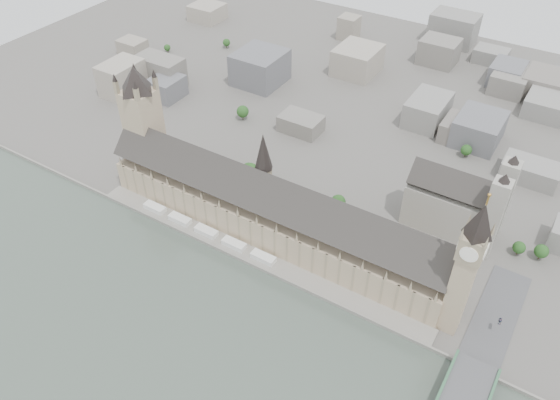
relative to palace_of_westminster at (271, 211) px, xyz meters
The scene contains 12 objects.
ground 30.06m from the palace_of_westminster, 90.00° to the right, with size 900.00×900.00×0.00m, color #595651.
embankment_wall 40.67m from the palace_of_westminster, 90.00° to the right, with size 600.00×1.50×3.00m, color gray.
river_terrace 34.80m from the palace_of_westminster, 90.00° to the right, with size 270.00×15.00×2.00m, color gray.
terrace_tents 51.60m from the palace_of_westminster, 146.28° to the right, with size 118.00×7.00×4.00m.
palace_of_westminster is the anchor object (origin of this frame).
elizabeth_tower 142.94m from the palace_of_westminster, ahead, with size 17.00×17.00×107.50m.
victoria_tower 126.41m from the palace_of_westminster, behind, with size 30.00×30.00×100.00m.
central_tower 37.14m from the palace_of_westminster, 147.79° to the left, with size 13.00×13.00×48.00m.
westminster_abbey 134.09m from the palace_of_westminster, 34.17° to the left, with size 68.00×36.00×64.00m.
city_skyline_inland 225.33m from the palace_of_westminster, 90.00° to the left, with size 720.00×360.00×38.00m, color gray, non-canonical shape.
park_trees 44.22m from the palace_of_westminster, 103.94° to the left, with size 110.00×30.00×15.00m, color #25481A, non-canonical shape.
car_approach 165.45m from the palace_of_westminster, ahead, with size 1.92×4.71×1.37m, color gray.
Camera 1 is at (159.33, -225.06, 280.99)m, focal length 35.00 mm.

